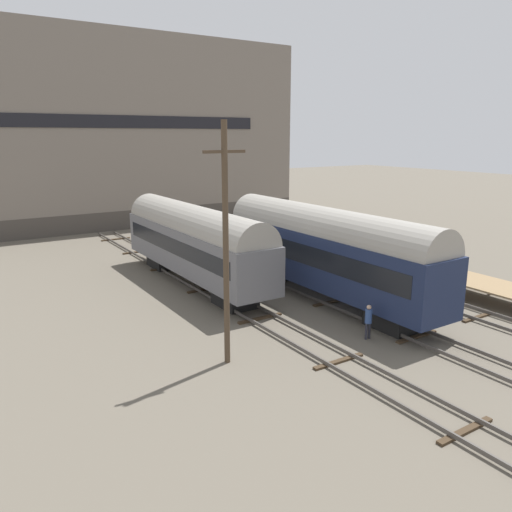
# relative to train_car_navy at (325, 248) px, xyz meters

# --- Properties ---
(ground_plane) EXTENTS (200.00, 200.00, 0.00)m
(ground_plane) POSITION_rel_train_car_navy_xyz_m (0.00, -3.75, -3.06)
(ground_plane) COLOR #60594C
(track_left) EXTENTS (2.60, 60.00, 0.26)m
(track_left) POSITION_rel_train_car_navy_xyz_m (-4.87, -3.75, -2.92)
(track_left) COLOR #4C4742
(track_left) RESTS_ON ground
(track_middle) EXTENTS (2.60, 60.00, 0.26)m
(track_middle) POSITION_rel_train_car_navy_xyz_m (0.00, -3.75, -2.92)
(track_middle) COLOR #4C4742
(track_middle) RESTS_ON ground
(track_right) EXTENTS (2.60, 60.00, 0.26)m
(track_right) POSITION_rel_train_car_navy_xyz_m (4.87, -3.75, -2.92)
(track_right) COLOR #4C4742
(track_right) RESTS_ON ground
(train_car_navy) EXTENTS (2.93, 16.18, 5.37)m
(train_car_navy) POSITION_rel_train_car_navy_xyz_m (0.00, 0.00, 0.00)
(train_car_navy) COLOR black
(train_car_navy) RESTS_ON ground
(train_car_grey) EXTENTS (2.97, 15.45, 5.06)m
(train_car_grey) POSITION_rel_train_car_navy_xyz_m (-4.87, 6.83, -0.19)
(train_car_grey) COLOR black
(train_car_grey) RESTS_ON ground
(station_platform) EXTENTS (2.95, 13.23, 1.05)m
(station_platform) POSITION_rel_train_car_navy_xyz_m (7.66, -4.71, -2.09)
(station_platform) COLOR #8C704C
(station_platform) RESTS_ON ground
(bench) EXTENTS (1.40, 0.40, 0.91)m
(bench) POSITION_rel_train_car_navy_xyz_m (7.37, -1.46, -1.53)
(bench) COLOR #2D4C33
(bench) RESTS_ON station_platform
(person_worker) EXTENTS (0.32, 0.32, 1.67)m
(person_worker) POSITION_rel_train_car_navy_xyz_m (-2.05, -5.60, -2.06)
(person_worker) COLOR #282833
(person_worker) RESTS_ON ground
(utility_pole) EXTENTS (1.80, 0.24, 9.84)m
(utility_pole) POSITION_rel_train_car_navy_xyz_m (-8.75, -4.18, 2.02)
(utility_pole) COLOR #473828
(utility_pole) RESTS_ON ground
(warehouse_building) EXTENTS (37.18, 12.16, 19.14)m
(warehouse_building) POSITION_rel_train_car_navy_xyz_m (-0.61, 33.70, 6.51)
(warehouse_building) COLOR #46403A
(warehouse_building) RESTS_ON ground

